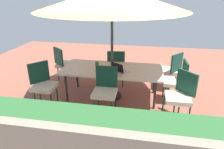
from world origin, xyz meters
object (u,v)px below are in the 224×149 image
Objects in this scene: dining_table at (112,70)px; chair_northwest at (180,94)px; chair_south at (116,66)px; chair_southwest at (171,69)px; cup at (97,64)px; laptop at (120,70)px; chair_northeast at (43,83)px; chair_west at (177,79)px; chair_north at (105,89)px; chair_southeast at (64,63)px.

chair_northwest is at bearing 154.66° from dining_table.
chair_northwest is 1.98m from chair_south.
dining_table is at bearing 83.91° from chair_south.
chair_south is 1.00× the size of chair_southwest.
chair_northwest is at bearing 155.58° from cup.
laptop reaches higher than cup.
chair_northeast and chair_west have the same top height.
laptop is (1.25, 0.18, 0.22)m from chair_west.
laptop is (1.24, -0.53, 0.22)m from chair_northwest.
chair_west is 1.85m from cup.
dining_table is 25.70× the size of cup.
dining_table is 5.62× the size of laptop.
dining_table is 2.31× the size of chair_south.
chair_west is (-1.46, 0.65, 0.00)m from chair_south.
chair_north is at bearing 103.51° from laptop.
chair_northwest is 1.36m from laptop.
laptop is at bearing -157.91° from chair_northwest.
cup is at bearing -96.17° from chair_west.
chair_southeast is 1.19m from cup.
chair_west is (-2.82, -0.70, 0.00)m from chair_northeast.
chair_north is 1.00× the size of chair_west.
chair_south is 11.12× the size of cup.
chair_southwest is (-1.37, -0.67, -0.12)m from dining_table.
dining_table is 0.27m from laptop.
chair_north is 1.00× the size of chair_southeast.
dining_table is at bearing -160.15° from chair_northwest.
chair_southwest is 2.43× the size of laptop.
laptop is at bearing 97.20° from chair_south.
chair_north is at bearing -133.97° from chair_northwest.
cup is (1.82, -0.83, 0.21)m from chair_northwest.
chair_south is 1.43m from chair_southeast.
chair_northwest is (-1.44, 0.68, -0.12)m from dining_table.
chair_northwest is 1.00× the size of chair_southwest.
chair_southwest is (0.07, -1.35, 0.00)m from chair_northwest.
chair_northeast reaches higher than cup.
laptop is at bearing -32.18° from chair_northeast.
chair_south is at bearing -116.24° from chair_west.
laptop is at bearing 69.02° from chair_north.
chair_southwest reaches higher than dining_table.
chair_southeast is (1.43, 0.01, 0.00)m from chair_south.
chair_south is 2.43× the size of laptop.
chair_northeast is 2.90m from chair_west.
cup is at bearing 7.24° from laptop.
dining_table is 1.59m from chair_northwest.
dining_table is 2.31× the size of chair_southwest.
dining_table is at bearing -91.32° from chair_west.
chair_south reaches higher than laptop.
cup is at bearing -166.61° from chair_southeast.
chair_northwest is 11.12× the size of cup.
chair_northeast is at bearing -78.47° from chair_west.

